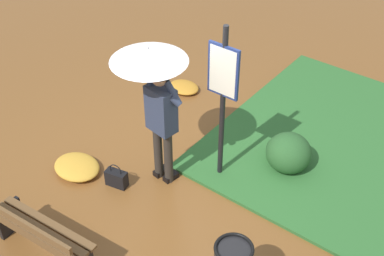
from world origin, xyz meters
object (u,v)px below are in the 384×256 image
(person_with_umbrella, at_px, (154,83))
(info_sign_post, at_px, (223,89))
(handbag, at_px, (116,178))
(park_bench, at_px, (38,235))

(person_with_umbrella, xyz_separation_m, info_sign_post, (-0.65, -0.54, -0.11))
(handbag, bearing_deg, park_bench, 97.04)
(info_sign_post, bearing_deg, park_bench, 71.56)
(person_with_umbrella, bearing_deg, info_sign_post, -140.36)
(handbag, relative_size, park_bench, 0.26)
(info_sign_post, relative_size, park_bench, 1.64)
(info_sign_post, distance_m, handbag, 1.95)
(person_with_umbrella, xyz_separation_m, park_bench, (0.17, 1.91, -1.15))
(person_with_umbrella, height_order, park_bench, person_with_umbrella)
(info_sign_post, height_order, park_bench, info_sign_post)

